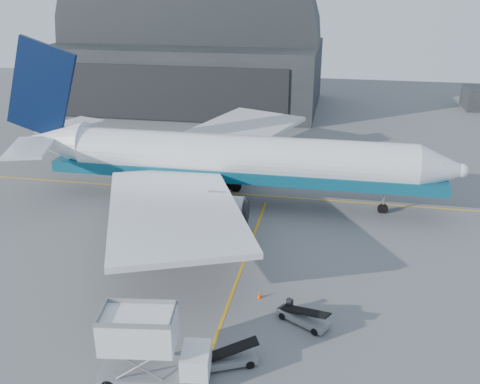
% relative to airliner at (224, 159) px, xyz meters
% --- Properties ---
extents(ground, '(200.00, 200.00, 0.00)m').
position_rel_airliner_xyz_m(ground, '(4.69, -17.62, -5.04)').
color(ground, '#565659').
rests_on(ground, ground).
extents(taxi_lines, '(80.00, 42.12, 0.02)m').
position_rel_airliner_xyz_m(taxi_lines, '(4.69, -4.95, -5.03)').
color(taxi_lines, orange).
rests_on(taxi_lines, ground).
extents(hangar, '(50.00, 28.30, 28.00)m').
position_rel_airliner_xyz_m(hangar, '(-17.31, 47.33, 4.50)').
color(hangar, black).
rests_on(hangar, ground).
extents(airliner, '(51.32, 49.77, 18.01)m').
position_rel_airliner_xyz_m(airliner, '(0.00, 0.00, 0.00)').
color(airliner, white).
rests_on(airliner, ground).
extents(catering_truck, '(7.22, 3.49, 4.77)m').
position_rel_airliner_xyz_m(catering_truck, '(1.65, -29.22, -2.63)').
color(catering_truck, gray).
rests_on(catering_truck, ground).
extents(pushback_tug, '(3.82, 2.70, 1.61)m').
position_rel_airliner_xyz_m(pushback_tug, '(2.43, -7.64, -4.43)').
color(pushback_tug, black).
rests_on(pushback_tug, ground).
extents(belt_loader_a, '(4.36, 2.97, 1.67)m').
position_rel_airliner_xyz_m(belt_loader_a, '(5.93, -27.09, -4.53)').
color(belt_loader_a, gray).
rests_on(belt_loader_a, ground).
extents(belt_loader_b, '(4.08, 3.14, 1.60)m').
position_rel_airliner_xyz_m(belt_loader_b, '(10.59, -21.46, -4.55)').
color(belt_loader_b, gray).
rests_on(belt_loader_b, ground).
extents(traffic_cone, '(0.37, 0.37, 0.53)m').
position_rel_airliner_xyz_m(traffic_cone, '(6.95, -18.81, -4.79)').
color(traffic_cone, '#F44107').
rests_on(traffic_cone, ground).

